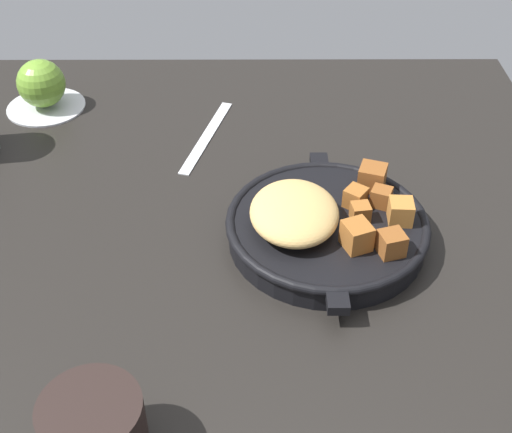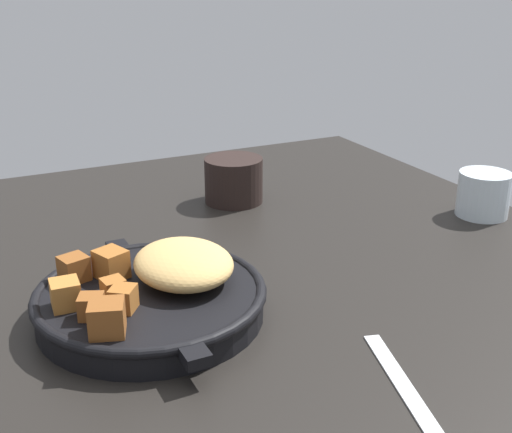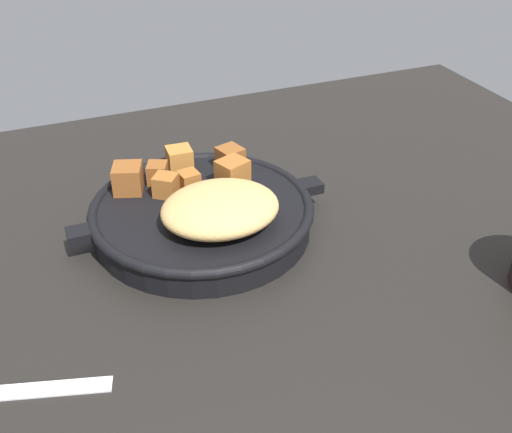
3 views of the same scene
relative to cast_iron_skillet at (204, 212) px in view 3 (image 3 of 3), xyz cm
name	(u,v)px [view 3 (image 3 of 3)]	position (x,y,z in cm)	size (l,w,h in cm)	color
ground_plane	(281,298)	(-3.85, 12.41, -3.76)	(107.51, 96.15, 2.40)	black
cast_iron_skillet	(204,212)	(0.00, 0.00, 0.00)	(29.21, 24.87, 6.93)	black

